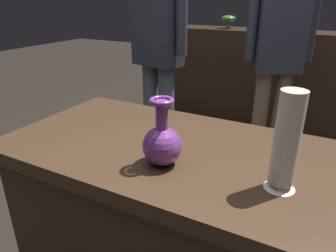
% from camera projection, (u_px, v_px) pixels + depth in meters
% --- Properties ---
extents(display_plinth, '(1.20, 0.64, 0.80)m').
position_uv_depth(display_plinth, '(173.00, 235.00, 1.22)').
color(display_plinth, '#422D1E').
rests_on(display_plinth, ground_plane).
extents(back_display_shelf, '(2.60, 0.40, 0.99)m').
position_uv_depth(back_display_shelf, '(277.00, 84.00, 2.98)').
color(back_display_shelf, '#382619').
rests_on(back_display_shelf, ground_plane).
extents(vase_centerpiece, '(0.12, 0.12, 0.21)m').
position_uv_depth(vase_centerpiece, '(162.00, 142.00, 0.93)').
color(vase_centerpiece, '#7A388E').
rests_on(vase_centerpiece, display_plinth).
extents(vase_tall_behind, '(0.08, 0.08, 0.27)m').
position_uv_depth(vase_tall_behind, '(286.00, 144.00, 0.79)').
color(vase_tall_behind, silver).
rests_on(vase_tall_behind, display_plinth).
extents(shelf_vase_left, '(0.14, 0.14, 0.12)m').
position_uv_depth(shelf_vase_left, '(228.00, 19.00, 2.95)').
color(shelf_vase_left, '#477A38').
rests_on(shelf_vase_left, back_display_shelf).
extents(shelf_vase_far_left, '(0.12, 0.12, 0.10)m').
position_uv_depth(shelf_vase_far_left, '(179.00, 19.00, 3.17)').
color(shelf_vase_far_left, orange).
rests_on(shelf_vase_far_left, back_display_shelf).
extents(shelf_vase_center, '(0.07, 0.07, 0.14)m').
position_uv_depth(shelf_vase_center, '(285.00, 26.00, 2.75)').
color(shelf_vase_center, gray).
rests_on(shelf_vase_center, back_display_shelf).
extents(visitor_near_left, '(0.46, 0.25, 1.72)m').
position_uv_depth(visitor_near_left, '(158.00, 39.00, 2.03)').
color(visitor_near_left, slate).
rests_on(visitor_near_left, ground_plane).
extents(visitor_center_back, '(0.43, 0.30, 1.59)m').
position_uv_depth(visitor_center_back, '(279.00, 50.00, 2.14)').
color(visitor_center_back, '#846B56').
rests_on(visitor_center_back, ground_plane).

